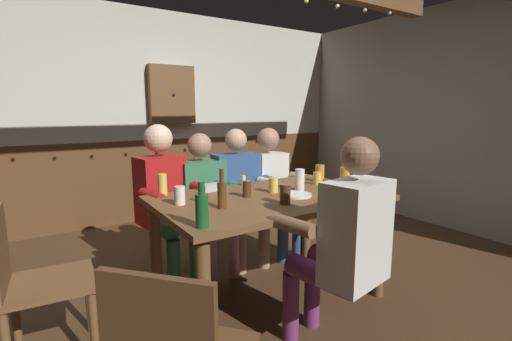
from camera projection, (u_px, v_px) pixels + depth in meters
ground_plane at (262, 292)px, 2.73m from camera, size 6.40×6.40×0.00m
back_wall_upper at (155, 76)px, 4.39m from camera, size 5.33×0.12×1.55m
back_wall_wainscot at (160, 178)px, 4.60m from camera, size 5.33×0.12×1.00m
side_wall_concrete at (466, 118)px, 3.97m from camera, size 0.12×4.61×2.55m
dining_table at (270, 211)px, 2.53m from camera, size 1.56×0.97×0.77m
person_0 at (165, 195)px, 2.85m from camera, size 0.54×0.59×1.26m
person_1 at (205, 196)px, 3.03m from camera, size 0.54×0.54×1.17m
person_2 at (240, 189)px, 3.22m from camera, size 0.58×0.53×1.20m
person_3 at (273, 185)px, 3.41m from camera, size 0.51×0.55×1.20m
person_4 at (343, 240)px, 1.93m from camera, size 0.56×0.58×1.24m
chair_empty_near_right at (216, 193)px, 3.88m from camera, size 0.52×0.52×0.88m
chair_empty_near_left at (31, 282)px, 1.88m from camera, size 0.47×0.47×0.88m
table_candle at (243, 180)px, 2.85m from camera, size 0.04×0.04×0.08m
condiment_caddy at (211, 187)px, 2.66m from camera, size 0.14×0.10×0.05m
plate_0 at (296, 195)px, 2.50m from camera, size 0.22×0.22×0.01m
bottle_0 at (202, 209)px, 1.82m from camera, size 0.07×0.07×0.24m
bottle_1 at (222, 193)px, 2.18m from camera, size 0.06×0.06×0.25m
pint_glass_0 at (273, 185)px, 2.60m from camera, size 0.07×0.07×0.11m
pint_glass_1 at (180, 195)px, 2.26m from camera, size 0.07×0.07×0.12m
pint_glass_2 at (162, 185)px, 2.51m from camera, size 0.06×0.06×0.15m
pint_glass_3 at (247, 189)px, 2.47m from camera, size 0.06×0.06×0.11m
pint_glass_4 at (320, 173)px, 3.00m from camera, size 0.07×0.07×0.14m
pint_glass_5 at (345, 176)px, 2.87m from camera, size 0.08×0.08×0.14m
pint_glass_6 at (300, 180)px, 2.67m from camera, size 0.07×0.07×0.16m
pint_glass_7 at (317, 178)px, 2.88m from camera, size 0.07×0.07×0.10m
pint_glass_8 at (285, 194)px, 2.28m from camera, size 0.07×0.07×0.13m
wall_dart_cabinet at (172, 95)px, 4.40m from camera, size 0.56×0.15×0.70m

